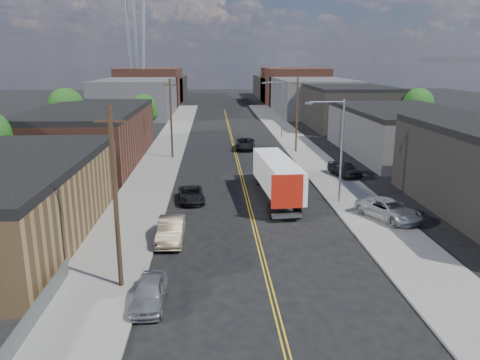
{
  "coord_description": "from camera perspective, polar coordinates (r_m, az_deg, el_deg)",
  "views": [
    {
      "loc": [
        -3.05,
        -13.88,
        12.2
      ],
      "look_at": [
        -0.83,
        23.73,
        2.5
      ],
      "focal_mm": 35.0,
      "sensor_mm": 36.0,
      "label": 1
    }
  ],
  "objects": [
    {
      "name": "ground",
      "position": [
        74.94,
        -1.01,
        5.07
      ],
      "size": [
        260.0,
        260.0,
        0.0
      ],
      "primitive_type": "plane",
      "color": "black",
      "rests_on": "ground"
    },
    {
      "name": "centerline",
      "position": [
        60.21,
        -0.41,
        2.75
      ],
      "size": [
        0.32,
        120.0,
        0.01
      ],
      "primitive_type": "cube",
      "color": "gold",
      "rests_on": "ground"
    },
    {
      "name": "sidewalk_left",
      "position": [
        60.46,
        -9.45,
        2.67
      ],
      "size": [
        5.0,
        140.0,
        0.15
      ],
      "primitive_type": "cube",
      "color": "slate",
      "rests_on": "ground"
    },
    {
      "name": "sidewalk_right",
      "position": [
        61.41,
        8.49,
        2.89
      ],
      "size": [
        5.0,
        140.0,
        0.15
      ],
      "primitive_type": "cube",
      "color": "slate",
      "rests_on": "ground"
    },
    {
      "name": "warehouse_brown",
      "position": [
        60.44,
        -17.74,
        5.29
      ],
      "size": [
        12.0,
        26.0,
        6.6
      ],
      "color": "#4C291E",
      "rests_on": "ground"
    },
    {
      "name": "industrial_right_b",
      "position": [
        65.55,
        19.22,
        5.61
      ],
      "size": [
        14.0,
        24.0,
        6.1
      ],
      "color": "#323235",
      "rests_on": "ground"
    },
    {
      "name": "industrial_right_c",
      "position": [
        89.85,
        12.97,
        8.71
      ],
      "size": [
        14.0,
        22.0,
        7.6
      ],
      "color": "black",
      "rests_on": "ground"
    },
    {
      "name": "skyline_left_a",
      "position": [
        110.5,
        -12.38,
        9.85
      ],
      "size": [
        16.0,
        30.0,
        8.0
      ],
      "primitive_type": "cube",
      "color": "#323235",
      "rests_on": "ground"
    },
    {
      "name": "skyline_right_a",
      "position": [
        111.59,
        8.68,
        10.06
      ],
      "size": [
        16.0,
        30.0,
        8.0
      ],
      "primitive_type": "cube",
      "color": "#323235",
      "rests_on": "ground"
    },
    {
      "name": "skyline_left_b",
      "position": [
        135.14,
        -10.79,
        11.14
      ],
      "size": [
        16.0,
        26.0,
        10.0
      ],
      "primitive_type": "cube",
      "color": "#4C291E",
      "rests_on": "ground"
    },
    {
      "name": "skyline_right_b",
      "position": [
        136.04,
        6.51,
        11.31
      ],
      "size": [
        16.0,
        26.0,
        10.0
      ],
      "primitive_type": "cube",
      "color": "#4C291E",
      "rests_on": "ground"
    },
    {
      "name": "skyline_left_c",
      "position": [
        155.05,
        -9.84,
        11.02
      ],
      "size": [
        16.0,
        40.0,
        7.0
      ],
      "primitive_type": "cube",
      "color": "black",
      "rests_on": "ground"
    },
    {
      "name": "skyline_right_c",
      "position": [
        155.84,
        5.23,
        11.18
      ],
      "size": [
        16.0,
        40.0,
        7.0
      ],
      "primitive_type": "cube",
      "color": "black",
      "rests_on": "ground"
    },
    {
      "name": "streetlight_near",
      "position": [
        40.89,
        11.79,
        4.46
      ],
      "size": [
        3.39,
        0.25,
        9.0
      ],
      "color": "gray",
      "rests_on": "ground"
    },
    {
      "name": "streetlight_far",
      "position": [
        74.96,
        4.86,
        9.13
      ],
      "size": [
        3.39,
        0.25,
        9.0
      ],
      "color": "gray",
      "rests_on": "ground"
    },
    {
      "name": "utility_pole_left_near",
      "position": [
        25.43,
        -14.94,
        -2.19
      ],
      "size": [
        1.6,
        0.26,
        10.0
      ],
      "color": "black",
      "rests_on": "ground"
    },
    {
      "name": "utility_pole_left_far",
      "position": [
        59.52,
        -8.39,
        7.47
      ],
      "size": [
        1.6,
        0.26,
        10.0
      ],
      "color": "black",
      "rests_on": "ground"
    },
    {
      "name": "utility_pole_right",
      "position": [
        63.29,
        6.94,
        7.93
      ],
      "size": [
        1.6,
        0.26,
        10.0
      ],
      "color": "black",
      "rests_on": "ground"
    },
    {
      "name": "chainlink_fence",
      "position": [
        22.51,
        -26.24,
        -18.05
      ],
      "size": [
        0.05,
        16.0,
        1.22
      ],
      "color": "slate",
      "rests_on": "ground"
    },
    {
      "name": "tree_left_mid",
      "position": [
        72.29,
        -20.38,
        8.22
      ],
      "size": [
        5.1,
        5.04,
        8.37
      ],
      "color": "black",
      "rests_on": "ground"
    },
    {
      "name": "tree_left_far",
      "position": [
        77.04,
        -11.62,
        8.46
      ],
      "size": [
        4.35,
        4.2,
        6.97
      ],
      "color": "black",
      "rests_on": "ground"
    },
    {
      "name": "tree_right_far",
      "position": [
        81.26,
        20.92,
        8.55
      ],
      "size": [
        4.85,
        4.76,
        7.91
      ],
      "color": "black",
      "rests_on": "ground"
    },
    {
      "name": "semi_truck",
      "position": [
        42.71,
        4.27,
        0.8
      ],
      "size": [
        3.24,
        14.61,
        3.78
      ],
      "rotation": [
        0.0,
        0.0,
        0.07
      ],
      "color": "silver",
      "rests_on": "ground"
    },
    {
      "name": "car_left_a",
      "position": [
        24.93,
        -11.02,
        -13.31
      ],
      "size": [
        1.71,
        4.14,
        1.4
      ],
      "primitive_type": "imported",
      "rotation": [
        0.0,
        0.0,
        -0.01
      ],
      "color": "#9A9B9E",
      "rests_on": "ground"
    },
    {
      "name": "car_left_b",
      "position": [
        32.77,
        -8.42,
        -6.06
      ],
      "size": [
        1.71,
        4.91,
        1.62
      ],
      "primitive_type": "imported",
      "rotation": [
        0.0,
        0.0,
        0.0
      ],
      "color": "#806F53",
      "rests_on": "ground"
    },
    {
      "name": "car_left_c",
      "position": [
        41.57,
        -5.94,
        -1.79
      ],
      "size": [
        2.62,
        4.82,
        1.28
      ],
      "primitive_type": "imported",
      "rotation": [
        0.0,
        0.0,
        0.11
      ],
      "color": "black",
      "rests_on": "ground"
    },
    {
      "name": "car_right_lot_a",
      "position": [
        38.17,
        17.7,
        -3.47
      ],
      "size": [
        4.66,
        6.03,
        1.52
      ],
      "primitive_type": "imported",
      "rotation": [
        0.0,
        0.0,
        0.45
      ],
      "color": "#B9BCBF",
      "rests_on": "sidewalk_right"
    },
    {
      "name": "car_right_lot_c",
      "position": [
        51.14,
        12.63,
        1.39
      ],
      "size": [
        3.17,
        5.13,
        1.63
      ],
      "primitive_type": "imported",
      "rotation": [
        0.0,
        0.0,
        0.28
      ],
      "color": "black",
      "rests_on": "sidewalk_right"
    },
    {
      "name": "car_ahead_truck",
      "position": [
        65.7,
        0.64,
        4.43
      ],
      "size": [
        3.06,
        5.8,
        1.56
      ],
      "primitive_type": "imported",
      "rotation": [
        0.0,
        0.0,
        -0.09
      ],
      "color": "black",
      "rests_on": "ground"
    }
  ]
}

